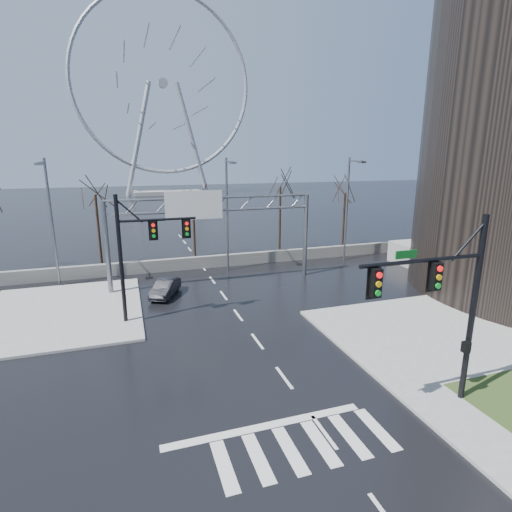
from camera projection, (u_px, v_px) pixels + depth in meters
name	position (u px, v px, depth m)	size (l,w,h in m)	color
ground	(284.00, 378.00, 18.79)	(260.00, 260.00, 0.00)	black
sidewalk_right_ext	(428.00, 331.00, 23.65)	(12.00, 10.00, 0.15)	gray
sidewalk_far	(62.00, 312.00, 26.49)	(10.00, 12.00, 0.15)	gray
barrier_wall	(203.00, 262.00, 37.08)	(52.00, 0.50, 1.10)	slate
signal_mast_near	(449.00, 296.00, 15.44)	(5.52, 0.41, 8.00)	black
signal_mast_far	(139.00, 246.00, 24.09)	(4.72, 0.41, 8.00)	black
sign_gantry	(209.00, 221.00, 31.19)	(16.36, 0.40, 7.60)	slate
streetlight_left	(50.00, 213.00, 30.45)	(0.50, 2.55, 10.00)	slate
streetlight_mid	(228.00, 206.00, 34.69)	(0.50, 2.55, 10.00)	slate
streetlight_right	(349.00, 201.00, 38.33)	(0.50, 2.55, 10.00)	slate
tree_left	(96.00, 203.00, 36.25)	(3.75, 3.75, 7.50)	black
tree_center	(193.00, 207.00, 40.10)	(3.25, 3.25, 6.50)	black
tree_right	(280.00, 195.00, 41.65)	(3.90, 3.90, 7.80)	black
tree_far_right	(345.00, 199.00, 44.73)	(3.40, 3.40, 6.80)	black
ferris_wheel	(163.00, 91.00, 101.43)	(45.00, 6.00, 50.91)	gray
car	(165.00, 288.00, 29.66)	(1.30, 3.74, 1.23)	black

